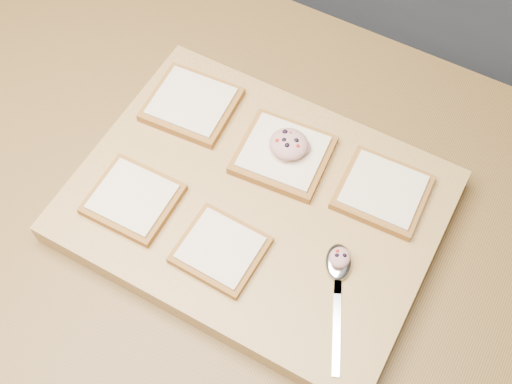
{
  "coord_description": "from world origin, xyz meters",
  "views": [
    {
      "loc": [
        0.18,
        -0.39,
        1.73
      ],
      "look_at": [
        -0.03,
        -0.01,
        0.96
      ],
      "focal_mm": 45.0,
      "sensor_mm": 36.0,
      "label": 1
    }
  ],
  "objects_px": {
    "tuna_salad_dollop": "(289,144)",
    "spoon": "(338,271)",
    "cutting_board": "(256,206)",
    "bread_far_center": "(283,154)"
  },
  "relations": [
    {
      "from": "bread_far_center",
      "to": "spoon",
      "type": "height_order",
      "value": "bread_far_center"
    },
    {
      "from": "cutting_board",
      "to": "tuna_salad_dollop",
      "type": "xyz_separation_m",
      "value": [
        0.01,
        0.09,
        0.05
      ]
    },
    {
      "from": "tuna_salad_dollop",
      "to": "spoon",
      "type": "relative_size",
      "value": 0.33
    },
    {
      "from": "tuna_salad_dollop",
      "to": "spoon",
      "type": "height_order",
      "value": "tuna_salad_dollop"
    },
    {
      "from": "cutting_board",
      "to": "spoon",
      "type": "distance_m",
      "value": 0.16
    },
    {
      "from": "bread_far_center",
      "to": "tuna_salad_dollop",
      "type": "xyz_separation_m",
      "value": [
        0.0,
        0.01,
        0.02
      ]
    },
    {
      "from": "cutting_board",
      "to": "bread_far_center",
      "type": "height_order",
      "value": "bread_far_center"
    },
    {
      "from": "tuna_salad_dollop",
      "to": "spoon",
      "type": "bearing_deg",
      "value": -42.52
    },
    {
      "from": "tuna_salad_dollop",
      "to": "spoon",
      "type": "distance_m",
      "value": 0.2
    },
    {
      "from": "cutting_board",
      "to": "spoon",
      "type": "relative_size",
      "value": 2.93
    }
  ]
}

